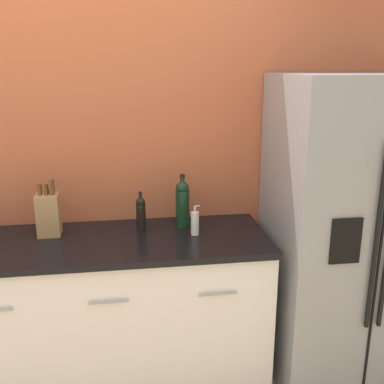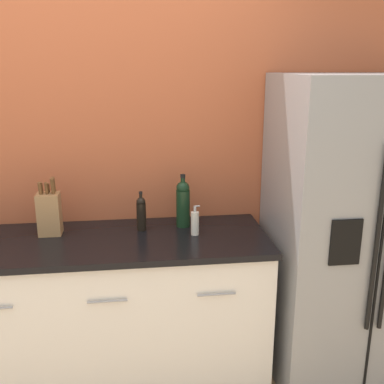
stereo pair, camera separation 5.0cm
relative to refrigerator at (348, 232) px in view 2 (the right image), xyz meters
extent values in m
cube|color=#BC5B38|center=(-1.60, 0.39, 0.41)|extent=(10.00, 0.05, 2.60)
cube|color=black|center=(-1.65, 0.09, -0.85)|extent=(2.27, 0.54, 0.09)
cube|color=white|center=(-1.65, 0.05, -0.41)|extent=(2.31, 0.62, 0.78)
cube|color=black|center=(-1.65, 0.03, -0.01)|extent=(2.33, 0.64, 0.03)
cylinder|color=#99999E|center=(-1.38, -0.28, -0.20)|extent=(0.20, 0.01, 0.01)
cylinder|color=#99999E|center=(-0.82, -0.28, -0.20)|extent=(0.20, 0.01, 0.01)
cube|color=gray|center=(0.00, 0.00, 0.00)|extent=(0.86, 0.71, 1.78)
cube|color=black|center=(0.00, -0.36, 0.00)|extent=(0.01, 0.01, 1.75)
cylinder|color=black|center=(-0.03, -0.37, 0.09)|extent=(0.02, 0.02, 0.98)
cube|color=black|center=(-0.19, -0.36, 0.09)|extent=(0.16, 0.01, 0.24)
cube|color=#A87A4C|center=(-1.70, 0.15, 0.13)|extent=(0.12, 0.11, 0.24)
cylinder|color=brown|center=(-1.74, 0.17, 0.28)|extent=(0.02, 0.03, 0.06)
cylinder|color=brown|center=(-1.74, 0.14, 0.29)|extent=(0.02, 0.03, 0.07)
cylinder|color=brown|center=(-1.70, 0.17, 0.28)|extent=(0.02, 0.03, 0.06)
cylinder|color=brown|center=(-1.70, 0.14, 0.28)|extent=(0.02, 0.03, 0.07)
cylinder|color=brown|center=(-1.67, 0.17, 0.30)|extent=(0.02, 0.04, 0.09)
cylinder|color=brown|center=(-1.67, 0.14, 0.30)|extent=(0.02, 0.04, 0.10)
cylinder|color=black|center=(-0.94, 0.19, 0.12)|extent=(0.08, 0.08, 0.22)
sphere|color=black|center=(-0.94, 0.19, 0.25)|extent=(0.08, 0.08, 0.08)
cylinder|color=black|center=(-0.94, 0.19, 0.27)|extent=(0.03, 0.03, 0.08)
cylinder|color=black|center=(-0.94, 0.19, 0.32)|extent=(0.03, 0.03, 0.02)
cylinder|color=silver|center=(-0.89, 0.04, 0.08)|extent=(0.04, 0.04, 0.13)
cylinder|color=#B2B2B5|center=(-0.89, 0.04, 0.16)|extent=(0.02, 0.02, 0.04)
cylinder|color=#B2B2B5|center=(-0.88, 0.04, 0.18)|extent=(0.03, 0.01, 0.01)
cylinder|color=black|center=(-1.19, 0.15, 0.09)|extent=(0.06, 0.06, 0.16)
sphere|color=black|center=(-1.19, 0.15, 0.18)|extent=(0.05, 0.05, 0.05)
cylinder|color=black|center=(-1.19, 0.15, 0.20)|extent=(0.02, 0.02, 0.06)
cylinder|color=black|center=(-1.19, 0.15, 0.24)|extent=(0.02, 0.02, 0.01)
camera|label=1|loc=(-1.26, -2.31, 0.94)|focal=42.00mm
camera|label=2|loc=(-1.21, -2.32, 0.94)|focal=42.00mm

